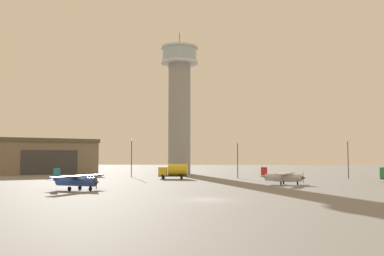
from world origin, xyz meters
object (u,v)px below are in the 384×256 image
object	(u,v)px
airplane_blue	(76,180)
light_post_west	(348,155)
truck_fuel_tanker_yellow	(174,171)
light_post_north	(238,156)
control_tower	(179,101)
car_white	(281,177)
airplane_silver	(283,177)
light_post_east	(132,155)

from	to	relation	value
airplane_blue	light_post_west	world-z (taller)	light_post_west
airplane_blue	truck_fuel_tanker_yellow	size ratio (longest dim) A/B	1.65
light_post_west	light_post_north	world-z (taller)	light_post_west
control_tower	light_post_north	world-z (taller)	control_tower
control_tower	light_post_west	distance (m)	46.49
airplane_blue	car_white	bearing A→B (deg)	59.29
airplane_silver	light_post_west	xyz separation A→B (m)	(15.95, 21.14, 3.55)
control_tower	light_post_east	xyz separation A→B (m)	(-8.51, -18.94, -14.72)
control_tower	airplane_silver	xyz separation A→B (m)	(22.42, -42.73, -18.47)
truck_fuel_tanker_yellow	light_post_east	bearing A→B (deg)	-37.66
light_post_north	control_tower	bearing A→B (deg)	124.42
light_post_east	light_post_north	distance (m)	24.09
control_tower	light_post_east	bearing A→B (deg)	-114.19
airplane_silver	car_white	distance (m)	11.97
car_white	airplane_blue	bearing A→B (deg)	-4.03
car_white	truck_fuel_tanker_yellow	bearing A→B (deg)	-57.15
control_tower	car_white	size ratio (longest dim) A/B	9.11
airplane_silver	light_post_west	size ratio (longest dim) A/B	1.17
car_white	light_post_east	xyz separation A→B (m)	(-31.98, 11.87, 4.32)
truck_fuel_tanker_yellow	light_post_north	bearing A→B (deg)	-165.49
truck_fuel_tanker_yellow	airplane_blue	bearing A→B (deg)	71.16
airplane_silver	light_post_north	bearing A→B (deg)	127.35
light_post_east	truck_fuel_tanker_yellow	bearing A→B (deg)	-34.97
control_tower	light_post_east	world-z (taller)	control_tower
airplane_blue	light_post_west	distance (m)	57.89
truck_fuel_tanker_yellow	car_white	bearing A→B (deg)	165.68
light_post_west	car_white	bearing A→B (deg)	-148.24
airplane_blue	light_post_east	world-z (taller)	light_post_east
airplane_silver	light_post_north	distance (m)	21.81
airplane_silver	car_white	world-z (taller)	airplane_silver
car_white	light_post_east	world-z (taller)	light_post_east
light_post_north	truck_fuel_tanker_yellow	bearing A→B (deg)	-162.80
light_post_west	light_post_east	size ratio (longest dim) A/B	0.96
light_post_north	light_post_east	bearing A→B (deg)	171.81
airplane_silver	truck_fuel_tanker_yellow	xyz separation A→B (m)	(-20.21, 16.29, 0.35)
airplane_silver	airplane_blue	bearing A→B (deg)	-134.89
light_post_west	light_post_east	bearing A→B (deg)	176.77
airplane_silver	control_tower	bearing A→B (deg)	135.83
light_post_east	control_tower	bearing A→B (deg)	65.81
airplane_silver	airplane_blue	distance (m)	32.81
control_tower	airplane_silver	bearing A→B (deg)	-62.31
light_post_west	light_post_east	world-z (taller)	light_post_east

